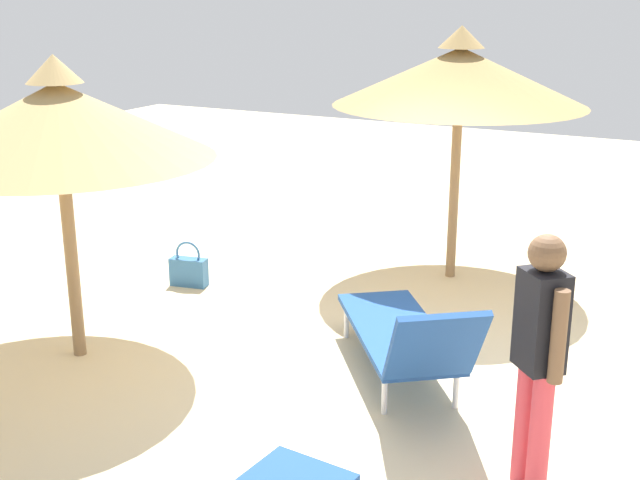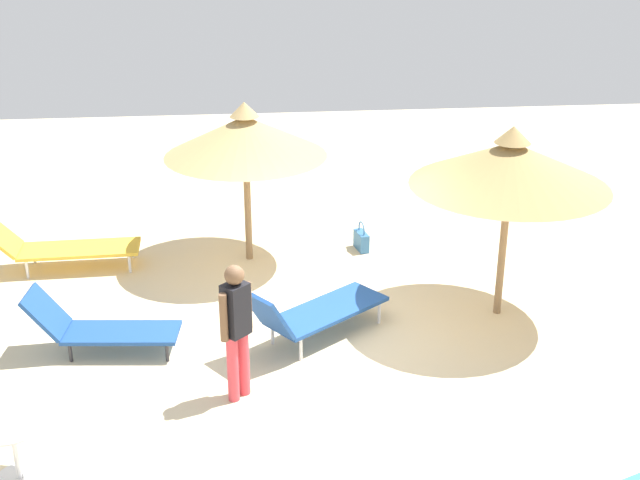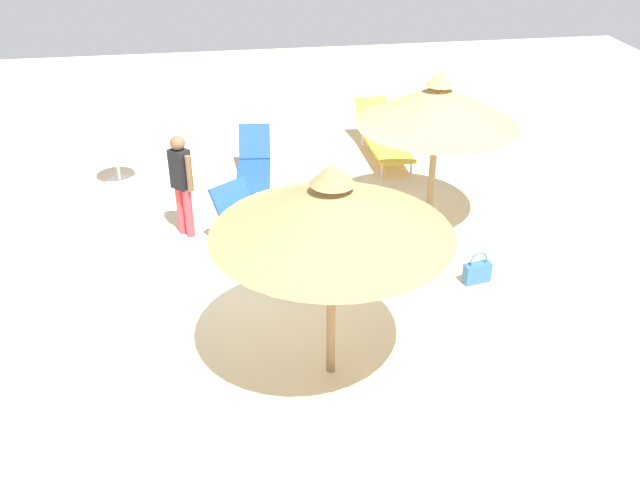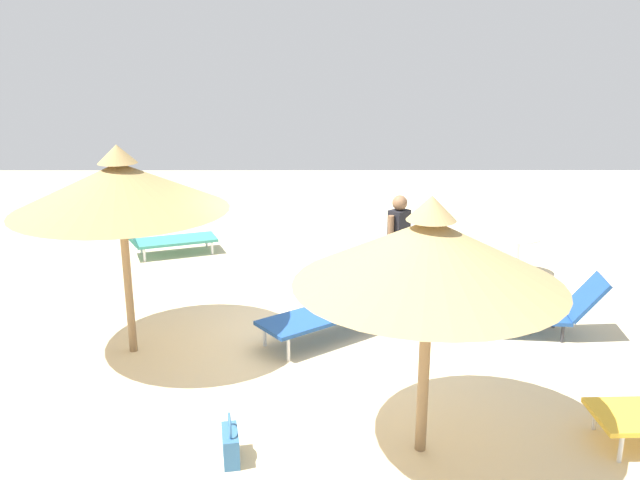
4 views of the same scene
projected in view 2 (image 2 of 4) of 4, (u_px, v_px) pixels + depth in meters
name	position (u px, v px, depth m)	size (l,w,h in m)	color
ground	(324.00, 349.00, 10.54)	(24.00, 24.00, 0.10)	beige
parasol_umbrella_edge	(511.00, 164.00, 10.53)	(2.57, 2.57, 2.62)	olive
parasol_umbrella_back	(245.00, 136.00, 12.25)	(2.44, 2.44, 2.49)	olive
lounge_chair_far_left	(99.00, 327.00, 10.26)	(0.76, 1.89, 0.83)	#1E478C
lounge_chair_near_right	(59.00, 246.00, 12.52)	(0.73, 2.27, 0.84)	gold
lounge_chair_front	(311.00, 311.00, 10.48)	(1.73, 2.00, 0.95)	#1E478C
person_standing_far_right	(236.00, 324.00, 9.11)	(0.35, 0.36, 1.64)	#D83F4C
handbag	(361.00, 240.00, 13.28)	(0.41, 0.21, 0.48)	#336699
side_table_round	(13.00, 440.00, 7.96)	(0.71, 0.71, 0.67)	silver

